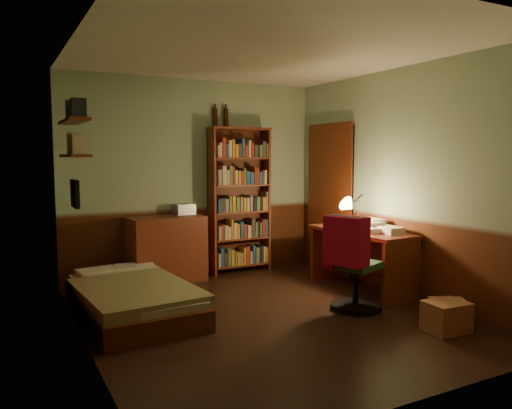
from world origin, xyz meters
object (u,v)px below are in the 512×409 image
mini_stereo (184,209)px  desk_lamp (358,202)px  bookshelf (240,200)px  desk (361,260)px  cardboard_box_a (446,317)px  office_chair (356,264)px  bed (132,287)px  dresser (166,249)px  cardboard_box_b (449,312)px

mini_stereo → desk_lamp: (1.62, -1.54, 0.15)m
bookshelf → desk: bearing=-57.4°
cardboard_box_a → desk_lamp: bearing=82.3°
mini_stereo → cardboard_box_a: size_ratio=0.69×
office_chair → bookshelf: bearing=78.7°
mini_stereo → bookshelf: bookshelf is taller
bed → desk_lamp: 2.75m
bed → desk: 2.66m
dresser → desk: 2.42m
bed → desk: (2.63, -0.40, 0.09)m
dresser → desk_lamp: 2.46m
desk → office_chair: size_ratio=1.43×
office_chair → cardboard_box_a: size_ratio=2.58×
mini_stereo → bookshelf: bearing=-8.6°
desk_lamp → cardboard_box_a: 1.78m
bed → bookshelf: size_ratio=0.92×
bed → desk_lamp: desk_lamp is taller
desk_lamp → office_chair: 0.98m
bed → cardboard_box_b: size_ratio=5.60×
mini_stereo → desk: mini_stereo is taller
desk → dresser: bearing=139.9°
bookshelf → office_chair: (0.32, -2.10, -0.52)m
mini_stereo → desk: bearing=-49.9°
mini_stereo → desk_lamp: 2.24m
bed → cardboard_box_a: bearing=-39.8°
bed → mini_stereo: 1.67m
mini_stereo → bookshelf: 0.80m
cardboard_box_b → desk_lamp: bearing=89.2°
bookshelf → bed: bearing=-143.2°
office_chair → cardboard_box_a: office_chair is taller
mini_stereo → cardboard_box_b: size_ratio=0.77×
bookshelf → cardboard_box_a: 3.20m
dresser → mini_stereo: bearing=18.7°
desk_lamp → cardboard_box_b: (-0.02, -1.38, -0.94)m
bed → desk_lamp: (2.61, -0.35, 0.78)m
bed → office_chair: (2.10, -0.95, 0.20)m
desk_lamp → desk: bearing=-45.7°
office_chair → cardboard_box_b: 0.99m
desk_lamp → office_chair: bearing=-110.1°
dresser → mini_stereo: size_ratio=3.72×
bookshelf → desk: bookshelf is taller
bookshelf → dresser: bearing=-171.4°
dresser → desk_lamp: desk_lamp is taller
mini_stereo → cardboard_box_a: 3.46m
desk → mini_stereo: bearing=133.1°
mini_stereo → cardboard_box_b: 3.43m
desk → office_chair: bearing=-136.4°
bookshelf → desk: size_ratio=1.45×
cardboard_box_a → mini_stereo: bearing=114.8°
dresser → office_chair: 2.46m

